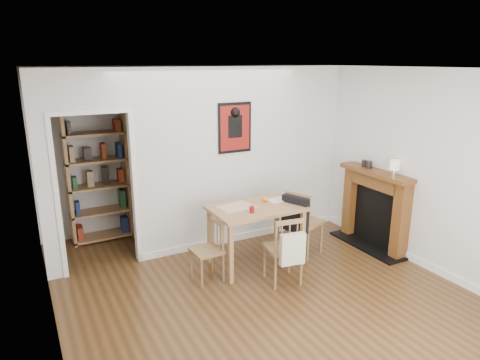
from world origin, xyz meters
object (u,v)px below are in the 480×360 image
red_glass (252,209)px  mantel_lamp (394,166)px  dining_table (256,214)px  chair_right (303,222)px  bookshelf (97,173)px  ceramic_jar_a (369,165)px  chair_left (207,252)px  chair_front (283,249)px  fireplace (375,206)px  notebook (277,200)px  ceramic_jar_b (364,163)px  orange_fruit (265,199)px

red_glass → mantel_lamp: mantel_lamp is taller
dining_table → mantel_lamp: (1.84, -0.59, 0.57)m
chair_right → red_glass: bearing=-172.6°
bookshelf → ceramic_jar_a: (3.49, -1.99, 0.17)m
chair_left → chair_front: bearing=-31.0°
dining_table → bookshelf: bookshelf is taller
bookshelf → red_glass: size_ratio=25.36×
chair_front → ceramic_jar_a: (1.76, 0.46, 0.76)m
chair_front → ceramic_jar_a: bearing=14.5°
fireplace → bookshelf: bearing=148.6°
red_glass → dining_table: bearing=47.0°
notebook → ceramic_jar_b: size_ratio=2.76×
chair_right → fireplace: size_ratio=0.76×
dining_table → red_glass: red_glass is taller
bookshelf → notebook: size_ratio=7.87×
notebook → red_glass: bearing=-154.2°
chair_left → notebook: 1.24m
fireplace → red_glass: 2.03m
chair_left → red_glass: bearing=-6.4°
dining_table → chair_left: 0.84m
red_glass → bookshelf: bearing=126.7°
dining_table → notebook: 0.40m
fireplace → notebook: (-1.47, 0.38, 0.21)m
bookshelf → chair_front: bearing=-54.9°
fireplace → ceramic_jar_a: ceramic_jar_a is taller
dining_table → bookshelf: bearing=132.1°
fireplace → mantel_lamp: 0.73m
chair_left → fireplace: fireplace is taller
fireplace → dining_table: bearing=171.0°
chair_front → bookshelf: size_ratio=0.42×
chair_right → bookshelf: bearing=141.6°
dining_table → mantel_lamp: size_ratio=5.78×
chair_right → bookshelf: (-2.41, 1.91, 0.55)m
notebook → ceramic_jar_b: (1.45, -0.12, 0.38)m
ceramic_jar_a → red_glass: bearing=-178.9°
fireplace → chair_right: bearing=168.0°
notebook → chair_front: bearing=-115.9°
chair_right → fireplace: bearing=-12.0°
notebook → mantel_lamp: mantel_lamp is taller
orange_fruit → ceramic_jar_b: 1.67m
fireplace → ceramic_jar_b: ceramic_jar_b is taller
chair_right → mantel_lamp: (1.10, -0.53, 0.80)m
chair_right → notebook: 0.51m
ceramic_jar_a → ceramic_jar_b: size_ratio=1.12×
chair_right → bookshelf: size_ratio=0.45×
chair_front → notebook: chair_front is taller
dining_table → orange_fruit: size_ratio=16.19×
bookshelf → fireplace: size_ratio=1.70×
bookshelf → ceramic_jar_b: size_ratio=21.70×
notebook → mantel_lamp: (1.46, -0.67, 0.46)m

